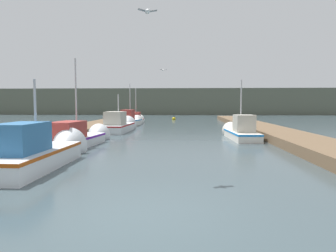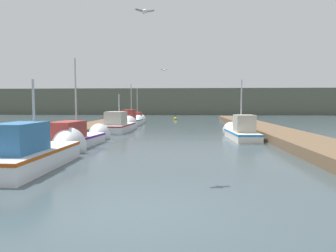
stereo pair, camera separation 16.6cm
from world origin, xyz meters
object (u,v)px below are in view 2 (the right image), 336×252
mooring_piling_1 (116,120)px  seagull_1 (164,70)px  fishing_boat_1 (78,138)px  fishing_boat_4 (132,121)px  fishing_boat_2 (240,131)px  channel_buoy (175,119)px  mooring_piling_0 (130,117)px  fishing_boat_0 (39,151)px  fishing_boat_5 (138,120)px  seagull_lead (145,11)px  fishing_boat_3 (120,125)px

mooring_piling_1 → seagull_1: (4.68, -4.14, 3.95)m
fishing_boat_1 → fishing_boat_4: 14.21m
fishing_boat_2 → channel_buoy: (-4.75, 20.91, -0.29)m
mooring_piling_0 → fishing_boat_0: bearing=-86.6°
fishing_boat_0 → fishing_boat_5: size_ratio=1.10×
fishing_boat_4 → mooring_piling_1: 2.51m
channel_buoy → seagull_lead: bearing=-89.5°
fishing_boat_5 → fishing_boat_4: bearing=-89.6°
fishing_boat_5 → seagull_1: bearing=-71.7°
fishing_boat_3 → seagull_lead: (3.97, -14.34, 4.26)m
fishing_boat_0 → seagull_1: 13.61m
fishing_boat_3 → channel_buoy: bearing=79.5°
channel_buoy → seagull_lead: (0.27, -30.80, 4.61)m
fishing_boat_1 → channel_buoy: size_ratio=6.08×
fishing_boat_0 → fishing_boat_5: (-0.33, 23.13, -0.12)m
fishing_boat_3 → fishing_boat_1: bearing=-89.8°
mooring_piling_0 → fishing_boat_2: bearing=-58.3°
fishing_boat_2 → mooring_piling_1: bearing=137.0°
mooring_piling_1 → fishing_boat_0: bearing=-85.7°
fishing_boat_5 → channel_buoy: (3.99, 6.31, -0.23)m
fishing_boat_3 → mooring_piling_1: fishing_boat_3 is taller
fishing_boat_2 → mooring_piling_0: 18.83m
fishing_boat_4 → seagull_1: 8.48m
mooring_piling_0 → seagull_lead: seagull_lead is taller
mooring_piling_0 → channel_buoy: (5.13, 4.88, -0.50)m
fishing_boat_0 → fishing_boat_4: 18.91m
mooring_piling_0 → seagull_1: bearing=-67.9°
fishing_boat_4 → seagull_1: bearing=-55.0°
fishing_boat_1 → seagull_1: (3.75, 7.80, 4.23)m
mooring_piling_1 → channel_buoy: bearing=69.0°
fishing_boat_0 → fishing_boat_2: (8.40, 8.53, -0.05)m
fishing_boat_5 → mooring_piling_1: size_ratio=3.61×
fishing_boat_3 → seagull_1: seagull_1 is taller
fishing_boat_2 → seagull_1: size_ratio=9.47×
fishing_boat_3 → mooring_piling_0: 11.67m
fishing_boat_5 → seagull_lead: 25.25m
seagull_lead → seagull_1: 13.86m
fishing_boat_2 → fishing_boat_4: (-8.62, 10.37, 0.04)m
fishing_boat_4 → channel_buoy: bearing=75.3°
fishing_boat_2 → seagull_1: seagull_1 is taller
fishing_boat_3 → fishing_boat_5: bearing=93.8°
mooring_piling_0 → channel_buoy: mooring_piling_0 is taller
fishing_boat_1 → fishing_boat_5: fishing_boat_1 is taller
fishing_boat_2 → mooring_piling_0: bearing=118.6°
fishing_boat_0 → seagull_lead: (3.93, -1.36, 4.27)m
fishing_boat_3 → seagull_1: 5.44m
fishing_boat_5 → mooring_piling_0: (-1.15, 1.43, 0.27)m
mooring_piling_0 → fishing_boat_1: bearing=-86.7°
seagull_lead → seagull_1: bearing=-106.2°
seagull_1 → fishing_boat_1: bearing=37.4°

